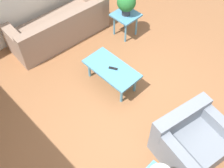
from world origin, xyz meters
TOP-DOWN VIEW (x-y plane):
  - ground_plane at (0.00, 0.00)m, footprint 14.00×14.00m
  - sofa at (2.39, -0.18)m, footprint 0.96×2.19m
  - armchair at (-1.11, 0.05)m, footprint 1.02×1.14m
  - coffee_table at (0.69, -0.06)m, footprint 1.04×0.53m
  - side_table_plant at (1.50, -1.27)m, footprint 0.51×0.51m
  - potted_plant at (1.50, -1.27)m, footprint 0.39×0.39m
  - remote_control at (0.66, -0.07)m, footprint 0.16×0.11m

SIDE VIEW (x-z plane):
  - ground_plane at x=0.00m, z-range 0.00..0.00m
  - sofa at x=2.39m, z-range -0.08..0.65m
  - armchair at x=-1.11m, z-range -0.07..0.67m
  - coffee_table at x=0.69m, z-range 0.16..0.58m
  - remote_control at x=0.66m, z-range 0.42..0.44m
  - side_table_plant at x=1.50m, z-range 0.18..0.71m
  - potted_plant at x=1.50m, z-range 0.57..1.06m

